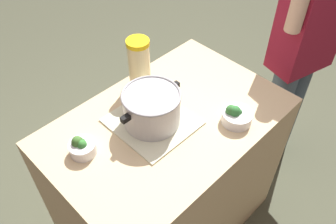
# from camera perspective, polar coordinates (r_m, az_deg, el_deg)

# --- Properties ---
(ground_plane) EXTENTS (8.00, 8.00, 0.00)m
(ground_plane) POSITION_cam_1_polar(r_m,az_deg,el_deg) (2.32, 0.00, -16.80)
(ground_plane) COLOR #4D513D
(counter_slab) EXTENTS (1.10, 0.72, 0.91)m
(counter_slab) POSITION_cam_1_polar(r_m,az_deg,el_deg) (1.94, 0.00, -10.52)
(counter_slab) COLOR #CEB487
(counter_slab) RESTS_ON ground_plane
(dish_cloth) EXTENTS (0.33, 0.35, 0.01)m
(dish_cloth) POSITION_cam_1_polar(r_m,az_deg,el_deg) (1.57, -2.55, -1.53)
(dish_cloth) COLOR beige
(dish_cloth) RESTS_ON counter_slab
(cooking_pot) EXTENTS (0.32, 0.25, 0.16)m
(cooking_pot) POSITION_cam_1_polar(r_m,az_deg,el_deg) (1.51, -2.66, 0.73)
(cooking_pot) COLOR #B7B7BC
(cooking_pot) RESTS_ON dish_cloth
(lemonade_pitcher) EXTENTS (0.11, 0.11, 0.26)m
(lemonade_pitcher) POSITION_cam_1_polar(r_m,az_deg,el_deg) (1.68, -4.68, 7.81)
(lemonade_pitcher) COLOR beige
(lemonade_pitcher) RESTS_ON counter_slab
(broccoli_bowl_front) EXTENTS (0.11, 0.11, 0.08)m
(broccoli_bowl_front) POSITION_cam_1_polar(r_m,az_deg,el_deg) (1.48, -13.75, -5.48)
(broccoli_bowl_front) COLOR silver
(broccoli_bowl_front) RESTS_ON counter_slab
(broccoli_bowl_center) EXTENTS (0.14, 0.14, 0.09)m
(broccoli_bowl_center) POSITION_cam_1_polar(r_m,az_deg,el_deg) (1.58, 10.94, -0.59)
(broccoli_bowl_center) COLOR silver
(broccoli_bowl_center) RESTS_ON counter_slab
(person_cook) EXTENTS (0.50, 0.28, 1.62)m
(person_cook) POSITION_cam_1_polar(r_m,az_deg,el_deg) (2.13, 20.79, 9.22)
(person_cook) COLOR #425668
(person_cook) RESTS_ON ground_plane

